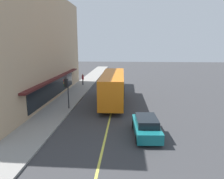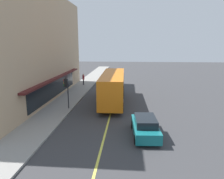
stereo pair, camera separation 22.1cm
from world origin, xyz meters
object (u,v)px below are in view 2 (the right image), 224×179
(car_teal, at_px, (145,127))
(pedestrian_near_storefront, at_px, (83,78))
(bus, at_px, (113,86))
(traffic_light, at_px, (66,86))

(car_teal, xyz_separation_m, pedestrian_near_storefront, (19.31, 8.88, 0.53))
(bus, height_order, pedestrian_near_storefront, bus)
(bus, distance_m, car_teal, 9.80)
(traffic_light, distance_m, car_teal, 10.04)
(traffic_light, relative_size, car_teal, 0.73)
(traffic_light, relative_size, pedestrian_near_storefront, 1.73)
(bus, relative_size, traffic_light, 3.49)
(traffic_light, distance_m, pedestrian_near_storefront, 13.37)
(traffic_light, bearing_deg, bus, -55.93)
(bus, height_order, car_teal, bus)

